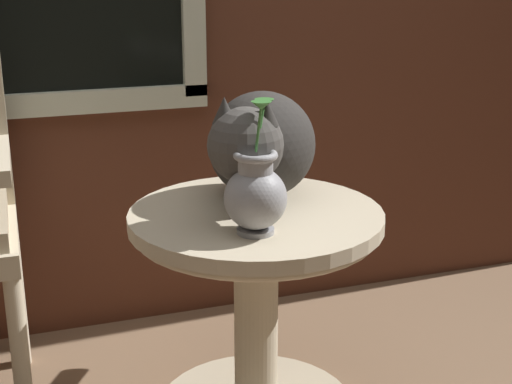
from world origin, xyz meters
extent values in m
cube|color=beige|center=(-0.19, 0.69, 0.76)|extent=(0.92, 0.03, 0.07)
cylinder|color=beige|center=(0.22, 0.05, 0.29)|extent=(0.11, 0.11, 0.52)
cylinder|color=beige|center=(0.22, 0.05, 0.57)|extent=(0.63, 0.63, 0.03)
torus|color=beige|center=(0.22, 0.05, 0.54)|extent=(0.60, 0.60, 0.02)
cylinder|color=beige|center=(-0.36, 0.13, 0.23)|extent=(0.04, 0.04, 0.46)
cylinder|color=beige|center=(-0.36, 0.53, 0.23)|extent=(0.04, 0.04, 0.46)
ellipsoid|color=#33302D|center=(0.28, 0.16, 0.72)|extent=(0.39, 0.40, 0.27)
sphere|color=#494643|center=(0.18, -0.01, 0.77)|extent=(0.18, 0.18, 0.18)
cone|color=#33302D|center=(0.13, 0.02, 0.85)|extent=(0.06, 0.06, 0.06)
cone|color=#33302D|center=(0.22, -0.03, 0.85)|extent=(0.06, 0.06, 0.06)
cylinder|color=#33302D|center=(0.38, 0.35, 0.64)|extent=(0.19, 0.26, 0.06)
cylinder|color=#99999E|center=(0.17, -0.09, 0.59)|extent=(0.09, 0.09, 0.01)
ellipsoid|color=#99999E|center=(0.17, -0.09, 0.67)|extent=(0.14, 0.14, 0.14)
cylinder|color=#99999E|center=(0.17, -0.09, 0.74)|extent=(0.08, 0.08, 0.04)
torus|color=#99999E|center=(0.17, -0.09, 0.77)|extent=(0.10, 0.10, 0.02)
cylinder|color=#387533|center=(0.17, -0.11, 0.83)|extent=(0.01, 0.05, 0.12)
cone|color=#387533|center=(0.17, -0.14, 0.88)|extent=(0.04, 0.04, 0.02)
cylinder|color=#387533|center=(0.19, -0.07, 0.82)|extent=(0.04, 0.04, 0.11)
cone|color=#387533|center=(0.20, -0.06, 0.87)|extent=(0.04, 0.04, 0.02)
camera|label=1|loc=(-0.34, -1.60, 1.19)|focal=52.67mm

